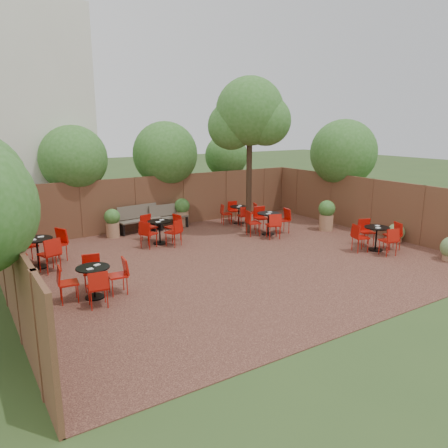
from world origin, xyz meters
TOP-DOWN VIEW (x-y plane):
  - ground at (0.00, 0.00)m, footprint 80.00×80.00m
  - courtyard_paving at (0.00, 0.00)m, footprint 12.00×10.00m
  - fence_back at (0.00, 5.00)m, footprint 12.00×0.08m
  - fence_left at (-6.00, 0.00)m, footprint 0.08×10.00m
  - fence_right at (6.00, 0.00)m, footprint 0.08×10.00m
  - neighbour_building at (-4.50, 8.00)m, footprint 5.00×4.00m
  - overhang_foliage at (-1.05, 2.75)m, footprint 15.73×10.50m
  - courtyard_tree at (2.25, 2.39)m, footprint 2.59×2.49m
  - park_bench_left at (-1.08, 4.63)m, footprint 1.66×0.72m
  - park_bench_right at (0.10, 4.62)m, footprint 1.49×0.54m
  - bistro_tables at (-0.38, 1.42)m, footprint 10.95×6.95m
  - planters at (-0.53, 3.52)m, footprint 11.20×4.18m
  - low_shrubs at (5.11, -3.25)m, footprint 1.97×3.92m

SIDE VIEW (x-z plane):
  - ground at x=0.00m, z-range 0.00..0.00m
  - courtyard_paving at x=0.00m, z-range 0.00..0.02m
  - low_shrubs at x=5.11m, z-range -0.02..0.70m
  - bistro_tables at x=-0.38m, z-range -0.01..0.95m
  - park_bench_right at x=0.10m, z-range 0.03..0.94m
  - park_bench_left at x=-1.08m, z-range 0.03..1.03m
  - planters at x=-0.53m, z-range 0.04..1.19m
  - fence_back at x=0.00m, z-range 0.00..2.00m
  - fence_left at x=-6.00m, z-range 0.00..2.00m
  - fence_right at x=6.00m, z-range 0.00..2.00m
  - overhang_foliage at x=-1.05m, z-range 1.39..4.02m
  - neighbour_building at x=-4.50m, z-range 0.00..8.00m
  - courtyard_tree at x=2.25m, z-range 1.40..6.91m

